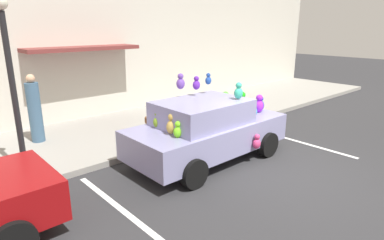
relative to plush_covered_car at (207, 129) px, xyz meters
name	(u,v)px	position (x,y,z in m)	size (l,w,h in m)	color
ground_plane	(280,175)	(0.63, -1.74, -0.81)	(60.00, 60.00, 0.00)	#2D2D30
sidewalk	(152,124)	(0.63, 3.26, -0.73)	(24.00, 4.00, 0.15)	gray
storefront_building	(114,27)	(0.61, 5.40, 2.39)	(24.00, 1.25, 6.40)	beige
parking_stripe_front	(295,141)	(2.90, -0.74, -0.80)	(0.12, 3.60, 0.01)	silver
parking_stripe_rear	(125,212)	(-2.81, -0.74, -0.80)	(0.12, 3.60, 0.01)	silver
plush_covered_car	(207,129)	(0.00, 0.00, 0.00)	(4.12, 2.06, 2.13)	#8886B3
teddy_bear_on_sidewalk	(150,129)	(-0.45, 1.85, -0.33)	(0.36, 0.30, 0.70)	brown
street_lamp_post	(10,70)	(-3.75, 1.76, 1.60)	(0.28, 0.28, 3.66)	black
pedestrian_near_shopfront	(35,111)	(-2.84, 3.81, 0.22)	(0.35, 0.35, 1.87)	#3E5E7B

